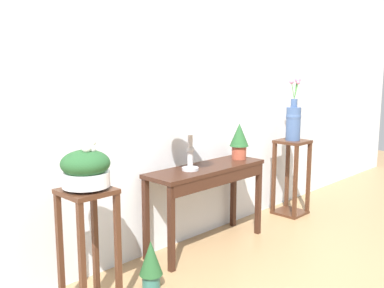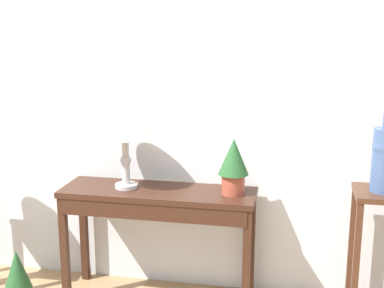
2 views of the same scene
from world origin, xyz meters
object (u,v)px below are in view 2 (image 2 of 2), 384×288
object	(u,v)px
table_lamp	(124,121)
potted_plant_on_console	(234,164)
pedestal_stand_right	(378,260)
console_table	(157,208)
potted_plant_floor	(17,275)

from	to	relation	value
table_lamp	potted_plant_on_console	bearing A→B (deg)	0.68
potted_plant_on_console	pedestal_stand_right	world-z (taller)	potted_plant_on_console
potted_plant_on_console	table_lamp	bearing A→B (deg)	-179.32
table_lamp	pedestal_stand_right	xyz separation A→B (m)	(1.51, -0.05, -0.74)
console_table	potted_plant_floor	bearing A→B (deg)	-165.56
table_lamp	potted_plant_floor	distance (m)	1.18
potted_plant_floor	pedestal_stand_right	bearing A→B (deg)	5.02
console_table	potted_plant_on_console	xyz separation A→B (m)	(0.46, 0.03, 0.30)
potted_plant_on_console	potted_plant_floor	world-z (taller)	potted_plant_on_console
potted_plant_on_console	pedestal_stand_right	size ratio (longest dim) A/B	0.41
pedestal_stand_right	table_lamp	bearing A→B (deg)	178.00
table_lamp	potted_plant_on_console	xyz separation A→B (m)	(0.67, 0.01, -0.23)
table_lamp	potted_plant_floor	bearing A→B (deg)	-159.51
table_lamp	potted_plant_floor	xyz separation A→B (m)	(-0.65, -0.24, -0.96)
table_lamp	pedestal_stand_right	world-z (taller)	table_lamp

